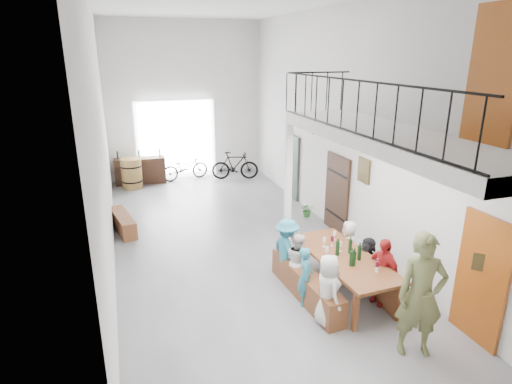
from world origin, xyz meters
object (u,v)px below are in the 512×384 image
object	(u,v)px
serving_counter	(140,171)
bicycle_near	(185,168)
bench_inner	(306,285)
host_standing	(421,296)
oak_barrel	(132,173)
side_bench	(123,223)
tasting_table	(344,260)

from	to	relation	value
serving_counter	bicycle_near	size ratio (longest dim) A/B	1.00
bench_inner	host_standing	size ratio (longest dim) A/B	1.16
oak_barrel	side_bench	bearing A→B (deg)	-96.68
tasting_table	bicycle_near	world-z (taller)	bicycle_near
oak_barrel	bicycle_near	bearing A→B (deg)	12.76
side_bench	host_standing	distance (m)	7.58
bench_inner	host_standing	distance (m)	2.27
bicycle_near	bench_inner	bearing A→B (deg)	173.60
tasting_table	bench_inner	distance (m)	0.85
side_bench	bicycle_near	xyz separation A→B (m)	(2.31, 4.16, 0.23)
serving_counter	bicycle_near	bearing A→B (deg)	1.35
tasting_table	oak_barrel	xyz separation A→B (m)	(-3.43, 8.23, -0.20)
tasting_table	bench_inner	bearing A→B (deg)	169.94
bench_inner	oak_barrel	size ratio (longest dim) A/B	2.22
side_bench	oak_barrel	xyz separation A→B (m)	(0.44, 3.74, 0.29)
side_bench	oak_barrel	bearing A→B (deg)	83.32
oak_barrel	bicycle_near	world-z (taller)	oak_barrel
oak_barrel	host_standing	bearing A→B (deg)	-70.05
bicycle_near	host_standing	bearing A→B (deg)	177.67
serving_counter	host_standing	distance (m)	11.07
tasting_table	host_standing	xyz separation A→B (m)	(0.23, -1.84, 0.28)
tasting_table	host_standing	distance (m)	1.87
oak_barrel	host_standing	distance (m)	10.72
side_bench	bicycle_near	distance (m)	4.77
tasting_table	serving_counter	distance (m)	9.25
tasting_table	serving_counter	size ratio (longest dim) A/B	1.47
serving_counter	side_bench	bearing A→B (deg)	-96.91
oak_barrel	serving_counter	bearing A→B (deg)	56.65
side_bench	tasting_table	bearing A→B (deg)	-49.28
bench_inner	side_bench	xyz separation A→B (m)	(-3.15, 4.40, -0.04)
tasting_table	serving_counter	bearing A→B (deg)	107.11
serving_counter	host_standing	bearing A→B (deg)	-69.22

